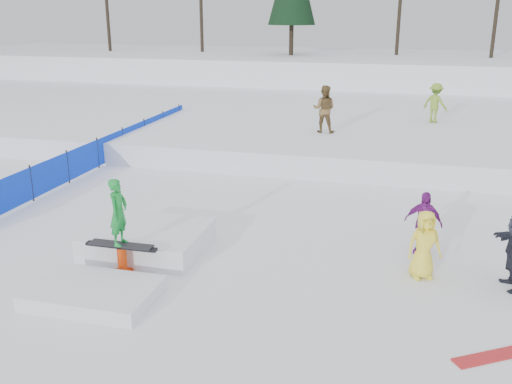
% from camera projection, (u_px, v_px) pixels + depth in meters
% --- Properties ---
extents(ground, '(120.00, 120.00, 0.00)m').
position_uv_depth(ground, '(211.00, 264.00, 12.64)').
color(ground, white).
extents(snow_berm, '(60.00, 14.00, 2.40)m').
position_uv_depth(snow_berm, '(351.00, 72.00, 39.90)').
color(snow_berm, white).
rests_on(snow_berm, ground).
extents(snow_midrise, '(50.00, 18.00, 0.80)m').
position_uv_depth(snow_midrise, '(320.00, 119.00, 27.25)').
color(snow_midrise, white).
rests_on(snow_midrise, ground).
extents(safety_fence, '(0.05, 16.00, 1.10)m').
position_uv_depth(safety_fence, '(98.00, 153.00, 20.13)').
color(safety_fence, '#0A34DD').
rests_on(safety_fence, ground).
extents(walker_olive, '(0.90, 0.71, 1.82)m').
position_uv_depth(walker_olive, '(324.00, 109.00, 22.06)').
color(walker_olive, brown).
rests_on(walker_olive, snow_midrise).
extents(walker_ygreen, '(1.23, 1.09, 1.66)m').
position_uv_depth(walker_ygreen, '(435.00, 103.00, 24.01)').
color(walker_ygreen, olive).
rests_on(walker_ygreen, snow_midrise).
extents(spectator_purple, '(0.94, 0.59, 1.49)m').
position_uv_depth(spectator_purple, '(423.00, 223.00, 13.01)').
color(spectator_purple, '#7E1D87').
rests_on(spectator_purple, ground).
extents(spectator_yellow, '(0.84, 0.69, 1.47)m').
position_uv_depth(spectator_yellow, '(424.00, 245.00, 11.81)').
color(spectator_yellow, yellow).
rests_on(spectator_yellow, ground).
extents(loose_board_red, '(1.33, 0.99, 0.03)m').
position_uv_depth(loose_board_red, '(492.00, 356.00, 9.25)').
color(loose_board_red, red).
rests_on(loose_board_red, ground).
extents(jib_rail_feature, '(2.60, 4.40, 2.11)m').
position_uv_depth(jib_rail_feature, '(135.00, 250.00, 12.62)').
color(jib_rail_feature, white).
rests_on(jib_rail_feature, ground).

